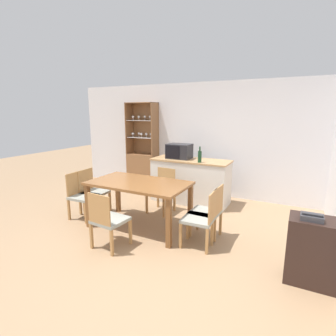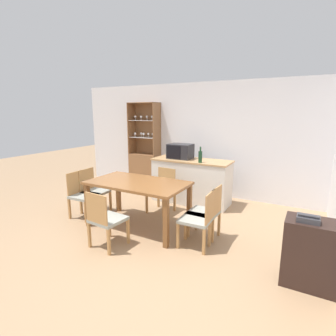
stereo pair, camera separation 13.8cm
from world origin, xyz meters
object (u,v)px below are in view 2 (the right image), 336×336
dining_table (138,187)px  dining_chair_side_left_far (94,191)px  dining_chair_head_far (162,191)px  dining_chair_side_left_near (83,195)px  telephone (308,219)px  display_cabinet (145,163)px  wine_bottle (200,156)px  microwave (180,151)px  dining_chair_side_right_far (206,212)px  dining_chair_side_right_near (199,219)px  side_cabinet (310,253)px  dining_chair_head_near (106,219)px

dining_table → dining_chair_side_left_far: (-1.14, 0.14, -0.27)m
dining_chair_head_far → dining_chair_side_left_near: 1.47m
telephone → dining_chair_side_left_far: bearing=171.7°
display_cabinet → dining_chair_side_left_near: bearing=-87.1°
wine_bottle → dining_chair_side_left_near: bearing=-139.1°
microwave → wine_bottle: (0.55, -0.23, -0.03)m
dining_table → wine_bottle: wine_bottle is taller
display_cabinet → dining_table: display_cabinet is taller
dining_chair_head_far → dining_chair_side_right_far: same height
wine_bottle → dining_chair_side_right_near: bearing=-68.1°
display_cabinet → side_cabinet: 4.51m
wine_bottle → dining_chair_head_near: bearing=-104.8°
display_cabinet → dining_chair_head_near: size_ratio=2.55×
display_cabinet → dining_chair_head_near: bearing=-66.5°
dining_table → dining_chair_head_far: 0.83m
dining_table → dining_chair_head_far: size_ratio=1.95×
dining_chair_side_left_near → dining_chair_side_right_far: same height
dining_chair_side_right_far → wine_bottle: bearing=28.4°
dining_chair_head_near → wine_bottle: 2.27m
dining_chair_side_left_far → side_cabinet: (3.68, -0.48, -0.04)m
dining_chair_side_right_far → telephone: (1.34, -0.53, 0.37)m
dining_chair_head_far → dining_chair_side_right_far: (1.14, -0.65, 0.00)m
dining_chair_side_left_far → dining_chair_side_right_near: 2.30m
display_cabinet → dining_table: size_ratio=1.31×
microwave → display_cabinet: bearing=157.4°
dining_chair_side_left_near → microwave: (1.15, 1.70, 0.66)m
display_cabinet → dining_chair_side_left_far: bearing=-86.7°
dining_chair_side_right_far → microwave: bearing=40.8°
dining_chair_side_right_far → dining_chair_side_left_near: bearing=99.0°
telephone → wine_bottle: bearing=138.2°
dining_chair_side_right_near → display_cabinet: bearing=45.1°
dining_chair_side_right_far → side_cabinet: size_ratio=1.10×
dining_chair_side_left_far → dining_chair_side_left_near: size_ratio=1.00×
dining_chair_head_far → microwave: size_ratio=1.66×
dining_chair_side_right_far → dining_chair_head_near: same height
dining_chair_side_right_near → side_cabinet: 1.42m
telephone → dining_chair_side_right_far: bearing=158.5°
dining_chair_head_far → dining_chair_side_right_far: 1.31m
dining_chair_side_right_near → telephone: telephone is taller
dining_chair_side_right_far → wine_bottle: (-0.59, 1.19, 0.63)m
display_cabinet → wine_bottle: display_cabinet is taller
dining_chair_side_left_far → microwave: (1.15, 1.42, 0.66)m
wine_bottle → telephone: 2.60m
dining_chair_side_left_far → dining_chair_side_left_near: 0.27m
dining_chair_side_right_near → dining_chair_side_right_far: bearing=-2.1°
dining_chair_head_far → telephone: 2.77m
display_cabinet → side_cabinet: (3.80, -2.43, -0.23)m
dining_chair_side_left_near → dining_chair_side_right_far: bearing=94.6°
dining_chair_side_left_far → dining_chair_side_right_far: size_ratio=1.00×
display_cabinet → telephone: 4.49m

